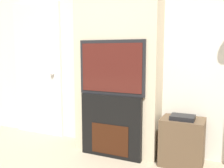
% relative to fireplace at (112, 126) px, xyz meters
% --- Properties ---
extents(wall_back, '(6.00, 0.06, 2.70)m').
position_rel_fireplace_xyz_m(wall_back, '(0.00, 0.40, 0.95)').
color(wall_back, silver).
rests_on(wall_back, ground_plane).
extents(chimney_breast, '(1.11, 0.37, 2.70)m').
position_rel_fireplace_xyz_m(chimney_breast, '(0.00, 0.19, 0.95)').
color(chimney_breast, beige).
rests_on(chimney_breast, ground_plane).
extents(fireplace, '(0.81, 0.15, 0.80)m').
position_rel_fireplace_xyz_m(fireplace, '(0.00, 0.00, 0.00)').
color(fireplace, black).
rests_on(fireplace, ground_plane).
extents(television, '(0.87, 0.07, 0.68)m').
position_rel_fireplace_xyz_m(television, '(0.00, -0.00, 0.75)').
color(television, black).
rests_on(television, fireplace).
extents(media_stand, '(0.50, 0.38, 0.61)m').
position_rel_fireplace_xyz_m(media_stand, '(0.86, 0.12, -0.11)').
color(media_stand, brown).
rests_on(media_stand, ground_plane).
extents(entry_door, '(0.91, 0.09, 2.09)m').
position_rel_fireplace_xyz_m(entry_door, '(-1.48, 0.34, 0.65)').
color(entry_door, silver).
rests_on(entry_door, ground_plane).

